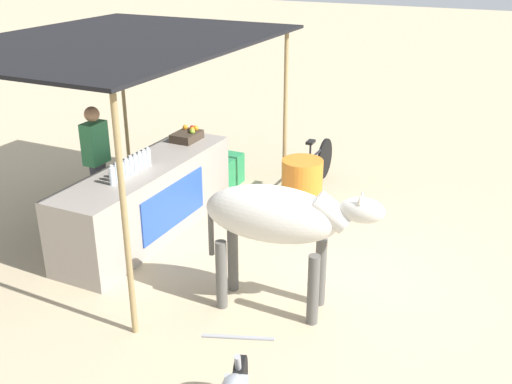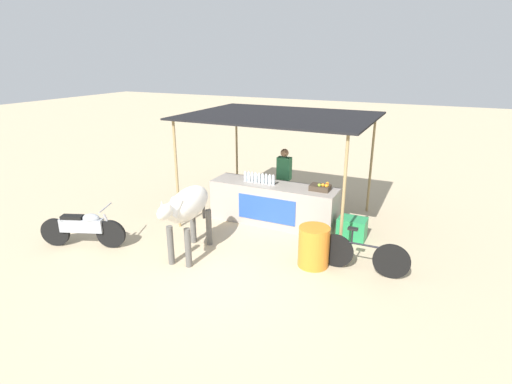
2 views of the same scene
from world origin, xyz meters
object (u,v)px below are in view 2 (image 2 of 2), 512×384
Objects in this scene: stall_counter at (273,204)px; cooler_box at (352,229)px; fruit_crate at (321,187)px; cow at (187,207)px; motorcycle_parked at (83,227)px; vendor_behind_counter at (284,180)px; bicycle_leaning at (363,255)px; water_barrel at (314,247)px.

cooler_box is (1.90, -0.10, -0.24)m from stall_counter.
fruit_crate is (1.11, 0.05, 0.55)m from stall_counter.
fruit_crate is 3.02m from cow.
stall_counter is at bearing 68.92° from cow.
motorcycle_parked is (-4.18, -2.89, -0.60)m from fruit_crate.
motorcycle_parked is at bearing -137.16° from stall_counter.
cooler_box is at bearing -23.74° from vendor_behind_counter.
vendor_behind_counter is 0.96× the size of motorcycle_parked.
vendor_behind_counter is at bearing 49.88° from motorcycle_parked.
stall_counter reaches higher than bicycle_leaning.
water_barrel is (-0.40, -1.48, 0.15)m from cooler_box.
fruit_crate is 0.24× the size of cow.
stall_counter is 4.18m from motorcycle_parked.
bicycle_leaning is at bearing 14.49° from motorcycle_parked.
bicycle_leaning is (2.42, -2.19, -0.50)m from vendor_behind_counter.
cow is 1.08× the size of motorcycle_parked.
bicycle_leaning is at bearing 9.16° from water_barrel.
cooler_box is 1.43m from bicycle_leaning.
motorcycle_parked is at bearing -151.04° from cooler_box.
water_barrel is 4.73m from motorcycle_parked.
cooler_box is (1.93, -0.85, -0.61)m from vendor_behind_counter.
motorcycle_parked is at bearing -165.51° from bicycle_leaning.
cow reaches higher than bicycle_leaning.
water_barrel is at bearing -56.72° from vendor_behind_counter.
motorcycle_parked is at bearing -145.31° from fruit_crate.
cooler_box is at bearing -10.60° from fruit_crate.
cooler_box is (0.78, -0.15, -0.79)m from fruit_crate.
cow is (-0.86, -2.23, 0.55)m from stall_counter.
stall_counter is at bearing 177.07° from cooler_box.
bicycle_leaning reaches higher than cooler_box.
stall_counter is 1.75× the size of motorcycle_parked.
fruit_crate reaches higher than water_barrel.
cooler_box is at bearing 74.81° from water_barrel.
cow reaches higher than cooler_box.
fruit_crate reaches higher than stall_counter.
fruit_crate is 0.26× the size of bicycle_leaning.
stall_counter is at bearing -87.30° from vendor_behind_counter.
cow is at bearing -130.86° from fruit_crate.
cow reaches higher than water_barrel.
water_barrel is (0.38, -1.63, -0.64)m from fruit_crate.
fruit_crate is at bearing 49.14° from cow.
bicycle_leaning reaches higher than water_barrel.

